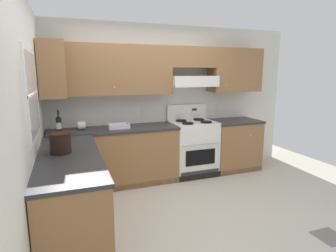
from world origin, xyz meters
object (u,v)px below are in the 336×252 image
(stove, at_px, (193,147))
(bowl, at_px, (119,127))
(wine_bottle, at_px, (59,123))
(bucket, at_px, (60,142))
(paper_towel_roll, at_px, (82,125))

(stove, height_order, bowl, stove)
(stove, xyz_separation_m, bowl, (-1.29, -0.02, 0.46))
(stove, height_order, wine_bottle, wine_bottle)
(wine_bottle, distance_m, bucket, 1.14)
(stove, distance_m, bowl, 1.37)
(paper_towel_roll, bearing_deg, bowl, -11.51)
(bowl, distance_m, bucket, 1.42)
(stove, bearing_deg, wine_bottle, -179.38)
(stove, relative_size, bucket, 5.22)
(paper_towel_roll, bearing_deg, wine_bottle, -160.11)
(wine_bottle, bearing_deg, stove, 0.62)
(bowl, xyz_separation_m, paper_towel_roll, (-0.55, 0.11, 0.04))
(stove, distance_m, bucket, 2.48)
(paper_towel_roll, bearing_deg, bucket, -102.95)
(wine_bottle, height_order, paper_towel_roll, wine_bottle)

